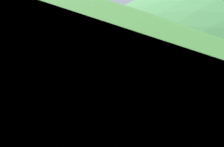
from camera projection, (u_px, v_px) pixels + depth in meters
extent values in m
plane|color=#4C7225|center=(131.00, 93.00, 11.86)|extent=(36.00, 36.00, 0.00)
cylinder|color=beige|center=(37.00, 133.00, 6.32)|extent=(3.96, 3.96, 2.22)
cone|color=brown|center=(28.00, 69.00, 5.67)|extent=(5.04, 5.04, 1.89)
cylinder|color=#472E32|center=(79.00, 66.00, 13.12)|extent=(0.10, 0.10, 2.31)
cone|color=brown|center=(78.00, 39.00, 12.60)|extent=(4.04, 4.04, 1.00)
cube|color=silver|center=(80.00, 72.00, 13.26)|extent=(1.75, 1.38, 0.04)
cylinder|color=silver|center=(77.00, 82.00, 12.60)|extent=(0.06, 0.06, 0.70)
cylinder|color=silver|center=(70.00, 75.00, 13.78)|extent=(0.06, 0.06, 0.70)
cylinder|color=silver|center=(90.00, 80.00, 12.97)|extent=(0.06, 0.06, 0.70)
cylinder|color=silver|center=(83.00, 74.00, 14.16)|extent=(0.06, 0.06, 0.70)
cube|color=white|center=(86.00, 70.00, 14.48)|extent=(0.60, 0.60, 0.04)
cube|color=white|center=(86.00, 67.00, 14.58)|extent=(0.38, 0.29, 0.45)
cylinder|color=white|center=(88.00, 75.00, 14.35)|extent=(0.04, 0.04, 0.45)
cylinder|color=white|center=(82.00, 74.00, 14.41)|extent=(0.04, 0.04, 0.45)
cylinder|color=white|center=(89.00, 73.00, 14.68)|extent=(0.04, 0.04, 0.45)
cylinder|color=white|center=(84.00, 73.00, 14.75)|extent=(0.04, 0.04, 0.45)
cube|color=silver|center=(62.00, 75.00, 13.53)|extent=(0.60, 0.60, 0.04)
cube|color=silver|center=(59.00, 72.00, 13.49)|extent=(0.30, 0.38, 0.45)
cylinder|color=silver|center=(66.00, 78.00, 13.75)|extent=(0.04, 0.04, 0.45)
cylinder|color=silver|center=(64.00, 80.00, 13.39)|extent=(0.04, 0.04, 0.45)
cylinder|color=silver|center=(61.00, 77.00, 13.81)|extent=(0.04, 0.04, 0.45)
cylinder|color=silver|center=(59.00, 79.00, 13.45)|extent=(0.04, 0.04, 0.45)
cube|color=silver|center=(77.00, 83.00, 12.19)|extent=(0.61, 0.61, 0.04)
cube|color=silver|center=(76.00, 80.00, 11.94)|extent=(0.34, 0.34, 0.45)
cylinder|color=silver|center=(74.00, 85.00, 12.44)|extent=(0.04, 0.04, 0.45)
cylinder|color=silver|center=(81.00, 85.00, 12.43)|extent=(0.04, 0.04, 0.45)
cylinder|color=silver|center=(73.00, 88.00, 12.09)|extent=(0.04, 0.04, 0.45)
cylinder|color=silver|center=(80.00, 88.00, 12.09)|extent=(0.04, 0.04, 0.45)
cube|color=silver|center=(98.00, 78.00, 13.09)|extent=(0.59, 0.60, 0.04)
cube|color=silver|center=(101.00, 74.00, 12.98)|extent=(0.28, 0.39, 0.45)
cylinder|color=silver|center=(95.00, 82.00, 13.03)|extent=(0.04, 0.04, 0.45)
cylinder|color=silver|center=(96.00, 80.00, 13.38)|extent=(0.04, 0.04, 0.45)
cylinder|color=silver|center=(100.00, 82.00, 12.95)|extent=(0.04, 0.04, 0.45)
cylinder|color=silver|center=(102.00, 80.00, 13.30)|extent=(0.04, 0.04, 0.45)
cylinder|color=black|center=(71.00, 69.00, 15.08)|extent=(0.12, 0.12, 0.79)
cylinder|color=black|center=(73.00, 69.00, 15.08)|extent=(0.12, 0.12, 0.79)
cube|color=blue|center=(71.00, 60.00, 14.87)|extent=(0.44, 0.44, 0.56)
cylinder|color=#9B794E|center=(68.00, 59.00, 14.87)|extent=(0.08, 0.08, 0.53)
cylinder|color=#9B794E|center=(75.00, 59.00, 14.86)|extent=(0.08, 0.08, 0.53)
sphere|color=#9B794E|center=(71.00, 54.00, 14.74)|extent=(0.21, 0.21, 0.21)
cylinder|color=black|center=(203.00, 94.00, 10.74)|extent=(0.12, 0.12, 0.82)
cylinder|color=black|center=(203.00, 93.00, 10.86)|extent=(0.12, 0.12, 0.82)
cube|color=gold|center=(205.00, 81.00, 10.58)|extent=(0.34, 0.49, 0.58)
cylinder|color=#A56853|center=(204.00, 83.00, 10.37)|extent=(0.09, 0.09, 0.55)
cylinder|color=#A56853|center=(205.00, 79.00, 10.79)|extent=(0.09, 0.09, 0.55)
sphere|color=#A56853|center=(206.00, 73.00, 10.45)|extent=(0.22, 0.22, 0.22)
cube|color=teal|center=(131.00, 83.00, 12.75)|extent=(0.67, 0.69, 0.03)
cube|color=white|center=(133.00, 78.00, 12.91)|extent=(0.65, 0.63, 0.40)
cube|color=beige|center=(136.00, 85.00, 12.72)|extent=(0.24, 0.58, 0.22)
cube|color=beige|center=(128.00, 84.00, 12.95)|extent=(0.24, 0.58, 0.22)
cylinder|color=silver|center=(134.00, 88.00, 10.01)|extent=(1.58, 1.01, 0.61)
cylinder|color=black|center=(140.00, 89.00, 9.87)|extent=(0.26, 0.62, 0.63)
cylinder|color=black|center=(129.00, 87.00, 10.13)|extent=(0.26, 0.62, 0.63)
cylinder|color=silver|center=(121.00, 81.00, 10.29)|extent=(0.58, 0.42, 0.48)
cube|color=silver|center=(116.00, 77.00, 10.37)|extent=(0.44, 0.29, 0.20)
cube|color=black|center=(113.00, 77.00, 10.46)|extent=(0.15, 0.15, 0.12)
cube|color=black|center=(121.00, 78.00, 10.23)|extent=(0.36, 0.14, 0.28)
cylinder|color=silver|center=(122.00, 98.00, 10.33)|extent=(0.11, 0.11, 0.80)
cylinder|color=black|center=(122.00, 105.00, 10.44)|extent=(0.13, 0.13, 0.06)
cylinder|color=silver|center=(125.00, 96.00, 10.60)|extent=(0.11, 0.11, 0.80)
cylinder|color=black|center=(125.00, 102.00, 10.72)|extent=(0.13, 0.13, 0.06)
cylinder|color=silver|center=(143.00, 103.00, 9.81)|extent=(0.11, 0.11, 0.80)
cylinder|color=black|center=(143.00, 110.00, 9.93)|extent=(0.13, 0.13, 0.06)
cylinder|color=silver|center=(146.00, 100.00, 10.09)|extent=(0.11, 0.11, 0.80)
cylinder|color=black|center=(145.00, 107.00, 10.21)|extent=(0.13, 0.13, 0.06)
cylinder|color=black|center=(150.00, 93.00, 9.68)|extent=(0.24, 0.12, 0.53)
cylinder|color=silver|center=(171.00, 72.00, 12.23)|extent=(0.96, 1.77, 0.60)
cylinder|color=black|center=(167.00, 73.00, 12.06)|extent=(0.62, 0.21, 0.62)
cylinder|color=black|center=(175.00, 72.00, 12.38)|extent=(0.62, 0.21, 0.62)
cylinder|color=silver|center=(181.00, 67.00, 12.59)|extent=(0.38, 0.57, 0.48)
cube|color=silver|center=(185.00, 64.00, 12.67)|extent=(0.26, 0.43, 0.20)
cube|color=black|center=(187.00, 64.00, 12.77)|extent=(0.14, 0.14, 0.12)
cube|color=black|center=(181.00, 64.00, 12.52)|extent=(0.12, 0.37, 0.28)
cylinder|color=silver|center=(175.00, 80.00, 12.88)|extent=(0.11, 0.11, 0.80)
cylinder|color=black|center=(175.00, 85.00, 12.99)|extent=(0.13, 0.13, 0.06)
cylinder|color=silver|center=(180.00, 81.00, 12.61)|extent=(0.11, 0.11, 0.80)
cylinder|color=black|center=(179.00, 87.00, 12.73)|extent=(0.13, 0.13, 0.06)
cylinder|color=silver|center=(160.00, 83.00, 12.25)|extent=(0.11, 0.11, 0.80)
cylinder|color=black|center=(160.00, 89.00, 12.37)|extent=(0.13, 0.13, 0.06)
cylinder|color=silver|center=(164.00, 85.00, 11.98)|extent=(0.11, 0.11, 0.80)
cylinder|color=black|center=(164.00, 91.00, 12.10)|extent=(0.13, 0.13, 0.06)
cylinder|color=black|center=(160.00, 77.00, 11.82)|extent=(0.10, 0.24, 0.53)
cylinder|color=silver|center=(69.00, 86.00, 10.31)|extent=(1.56, 1.27, 0.66)
cylinder|color=black|center=(64.00, 86.00, 10.39)|extent=(0.40, 0.63, 0.67)
cylinder|color=black|center=(74.00, 87.00, 10.24)|extent=(0.40, 0.63, 0.67)
cylinder|color=silver|center=(82.00, 84.00, 10.06)|extent=(0.61, 0.52, 0.50)
cube|color=silver|center=(87.00, 82.00, 9.93)|extent=(0.44, 0.35, 0.20)
cube|color=black|center=(91.00, 83.00, 9.89)|extent=(0.16, 0.16, 0.12)
cube|color=black|center=(82.00, 80.00, 9.99)|extent=(0.34, 0.21, 0.28)
cylinder|color=silver|center=(81.00, 97.00, 10.52)|extent=(0.11, 0.11, 0.73)
cylinder|color=black|center=(81.00, 103.00, 10.63)|extent=(0.13, 0.13, 0.06)
cylinder|color=silver|center=(78.00, 100.00, 10.19)|extent=(0.11, 0.11, 0.73)
cylinder|color=black|center=(78.00, 106.00, 10.30)|extent=(0.13, 0.13, 0.06)
cylinder|color=silver|center=(62.00, 95.00, 10.82)|extent=(0.11, 0.11, 0.73)
cylinder|color=black|center=(63.00, 100.00, 10.93)|extent=(0.13, 0.13, 0.06)
cylinder|color=silver|center=(59.00, 97.00, 10.49)|extent=(0.11, 0.11, 0.73)
cylinder|color=black|center=(59.00, 103.00, 10.60)|extent=(0.13, 0.13, 0.06)
cylinder|color=black|center=(56.00, 86.00, 10.56)|extent=(0.23, 0.16, 0.53)
ellipsoid|color=#39703B|center=(200.00, 65.00, 3.11)|extent=(3.66, 3.66, 2.19)
cube|color=#A35651|center=(123.00, 67.00, 16.67)|extent=(0.56, 2.82, 0.08)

